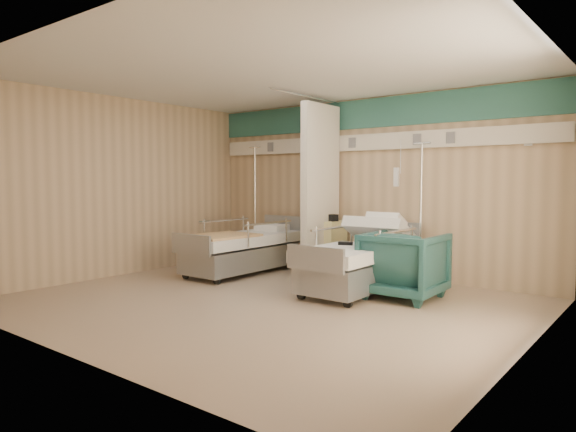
{
  "coord_description": "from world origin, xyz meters",
  "views": [
    {
      "loc": [
        4.06,
        -4.73,
        1.5
      ],
      "look_at": [
        -0.1,
        0.6,
        1.03
      ],
      "focal_mm": 32.0,
      "sensor_mm": 36.0,
      "label": 1
    }
  ],
  "objects_px": {
    "bed_left": "(241,254)",
    "bedside_cabinet": "(326,246)",
    "bed_right": "(360,268)",
    "visitor_armchair": "(404,265)",
    "iv_stand_left": "(255,240)",
    "iv_stand_right": "(420,257)"
  },
  "relations": [
    {
      "from": "bedside_cabinet",
      "to": "visitor_armchair",
      "type": "xyz_separation_m",
      "value": [
        1.8,
        -0.92,
        0.0
      ]
    },
    {
      "from": "bed_right",
      "to": "visitor_armchair",
      "type": "distance_m",
      "value": 0.66
    },
    {
      "from": "bed_right",
      "to": "iv_stand_right",
      "type": "distance_m",
      "value": 0.96
    },
    {
      "from": "bed_left",
      "to": "iv_stand_left",
      "type": "relative_size",
      "value": 1.03
    },
    {
      "from": "bed_left",
      "to": "iv_stand_left",
      "type": "bearing_deg",
      "value": 118.73
    },
    {
      "from": "bedside_cabinet",
      "to": "iv_stand_left",
      "type": "xyz_separation_m",
      "value": [
        -1.53,
        -0.02,
        0.01
      ]
    },
    {
      "from": "bed_right",
      "to": "visitor_armchair",
      "type": "bearing_deg",
      "value": -2.1
    },
    {
      "from": "bedside_cabinet",
      "to": "visitor_armchair",
      "type": "relative_size",
      "value": 0.9
    },
    {
      "from": "bed_left",
      "to": "iv_stand_left",
      "type": "distance_m",
      "value": 1.01
    },
    {
      "from": "bed_left",
      "to": "iv_stand_right",
      "type": "distance_m",
      "value": 2.82
    },
    {
      "from": "visitor_armchair",
      "to": "bed_left",
      "type": "bearing_deg",
      "value": -0.75
    },
    {
      "from": "bed_left",
      "to": "visitor_armchair",
      "type": "height_order",
      "value": "visitor_armchair"
    },
    {
      "from": "bed_left",
      "to": "visitor_armchair",
      "type": "distance_m",
      "value": 2.85
    },
    {
      "from": "bed_right",
      "to": "visitor_armchair",
      "type": "height_order",
      "value": "visitor_armchair"
    },
    {
      "from": "iv_stand_right",
      "to": "bed_left",
      "type": "bearing_deg",
      "value": -163.22
    },
    {
      "from": "bed_right",
      "to": "visitor_armchair",
      "type": "relative_size",
      "value": 2.3
    },
    {
      "from": "bed_left",
      "to": "bedside_cabinet",
      "type": "relative_size",
      "value": 2.54
    },
    {
      "from": "bedside_cabinet",
      "to": "iv_stand_right",
      "type": "distance_m",
      "value": 1.65
    },
    {
      "from": "bedside_cabinet",
      "to": "visitor_armchair",
      "type": "bearing_deg",
      "value": -27.17
    },
    {
      "from": "bed_right",
      "to": "visitor_armchair",
      "type": "xyz_separation_m",
      "value": [
        0.65,
        -0.02,
        0.11
      ]
    },
    {
      "from": "iv_stand_right",
      "to": "visitor_armchair",
      "type": "bearing_deg",
      "value": -79.85
    },
    {
      "from": "bedside_cabinet",
      "to": "iv_stand_left",
      "type": "distance_m",
      "value": 1.53
    }
  ]
}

